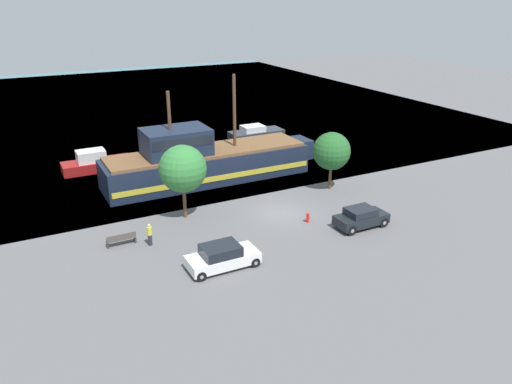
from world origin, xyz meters
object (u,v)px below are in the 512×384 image
object	(u,v)px
parked_car_curb_mid	(222,257)
bench_promenade_east	(121,239)
moored_boat_dockside	(96,163)
pedestrian_walking_near	(150,235)
parked_car_curb_front	(361,218)
fire_hydrant	(308,217)
pirate_ship	(204,161)
moored_boat_outer	(256,133)

from	to	relation	value
parked_car_curb_mid	bench_promenade_east	world-z (taller)	parked_car_curb_mid
moored_boat_dockside	pedestrian_walking_near	xyz separation A→B (m)	(0.24, -16.93, 0.04)
moored_boat_dockside	parked_car_curb_front	distance (m)	25.42
fire_hydrant	parked_car_curb_mid	bearing A→B (deg)	-159.43
pirate_ship	moored_boat_outer	distance (m)	14.82
bench_promenade_east	pedestrian_walking_near	xyz separation A→B (m)	(1.68, -0.83, 0.32)
parked_car_curb_mid	pedestrian_walking_near	bearing A→B (deg)	122.43
pirate_ship	parked_car_curb_mid	distance (m)	15.38
parked_car_curb_mid	bench_promenade_east	distance (m)	7.36
pirate_ship	bench_promenade_east	distance (m)	13.08
parked_car_curb_mid	pedestrian_walking_near	world-z (taller)	pedestrian_walking_near
moored_boat_dockside	pedestrian_walking_near	distance (m)	16.93
moored_boat_outer	parked_car_curb_mid	bearing A→B (deg)	-121.22
bench_promenade_east	parked_car_curb_mid	bearing A→B (deg)	-50.01
parked_car_curb_front	fire_hydrant	xyz separation A→B (m)	(-2.89, 2.36, -0.31)
parked_car_curb_mid	fire_hydrant	bearing A→B (deg)	20.57
moored_boat_outer	parked_car_curb_front	bearing A→B (deg)	-99.86
parked_car_curb_front	fire_hydrant	world-z (taller)	parked_car_curb_front
fire_hydrant	pedestrian_walking_near	size ratio (longest dim) A/B	0.50
moored_boat_dockside	fire_hydrant	size ratio (longest dim) A/B	8.22
parked_car_curb_mid	pedestrian_walking_near	size ratio (longest dim) A/B	2.84
pirate_ship	parked_car_curb_front	distance (m)	15.31
moored_boat_outer	bench_promenade_east	xyz separation A→B (m)	(-19.90, -19.39, -0.10)
fire_hydrant	moored_boat_outer	bearing A→B (deg)	72.06
moored_boat_dockside	bench_promenade_east	xyz separation A→B (m)	(-1.44, -16.09, -0.28)
moored_boat_dockside	fire_hydrant	distance (m)	21.87
moored_boat_dockside	pirate_ship	bearing A→B (deg)	-41.73
pirate_ship	parked_car_curb_mid	world-z (taller)	pirate_ship
moored_boat_dockside	bench_promenade_east	bearing A→B (deg)	-95.11
bench_promenade_east	pedestrian_walking_near	distance (m)	1.90
moored_boat_outer	fire_hydrant	size ratio (longest dim) A/B	8.12
pirate_ship	bench_promenade_east	size ratio (longest dim) A/B	10.15
parked_car_curb_front	parked_car_curb_mid	world-z (taller)	parked_car_curb_mid
moored_boat_dockside	parked_car_curb_mid	distance (m)	21.97
pedestrian_walking_near	moored_boat_dockside	bearing A→B (deg)	90.80
moored_boat_outer	parked_car_curb_front	size ratio (longest dim) A/B	1.63
fire_hydrant	bench_promenade_east	xyz separation A→B (m)	(-12.77, 2.61, 0.03)
moored_boat_outer	parked_car_curb_mid	world-z (taller)	parked_car_curb_mid
pirate_ship	bench_promenade_east	xyz separation A→B (m)	(-9.43, -8.97, -1.34)
pirate_ship	moored_boat_dockside	size ratio (longest dim) A/B	3.08
fire_hydrant	pedestrian_walking_near	bearing A→B (deg)	170.89
pirate_ship	moored_boat_outer	bearing A→B (deg)	44.87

